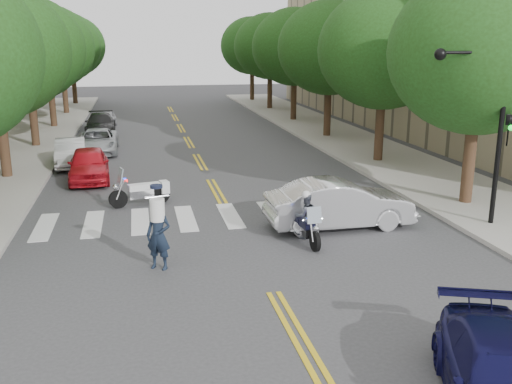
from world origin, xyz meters
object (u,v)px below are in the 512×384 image
object	(u,v)px
motorcycle_parked	(145,191)
sedan_blue	(506,382)
motorcycle_police	(305,219)
officer_standing	(159,235)
convertible	(339,204)

from	to	relation	value
motorcycle_parked	sedan_blue	size ratio (longest dim) A/B	0.50
motorcycle_police	motorcycle_parked	world-z (taller)	motorcycle_police
sedan_blue	officer_standing	bearing A→B (deg)	144.93
motorcycle_parked	convertible	distance (m)	7.38
motorcycle_police	motorcycle_parked	xyz separation A→B (m)	(-4.65, 5.21, -0.21)
officer_standing	sedan_blue	size ratio (longest dim) A/B	0.41
officer_standing	sedan_blue	bearing A→B (deg)	-28.29
officer_standing	convertible	distance (m)	6.38
motorcycle_police	convertible	size ratio (longest dim) A/B	0.42
motorcycle_parked	officer_standing	world-z (taller)	officer_standing
motorcycle_parked	convertible	bearing A→B (deg)	-138.14
officer_standing	convertible	size ratio (longest dim) A/B	0.39
motorcycle_police	officer_standing	size ratio (longest dim) A/B	1.08
convertible	sedan_blue	world-z (taller)	convertible
motorcycle_police	officer_standing	distance (m)	4.57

